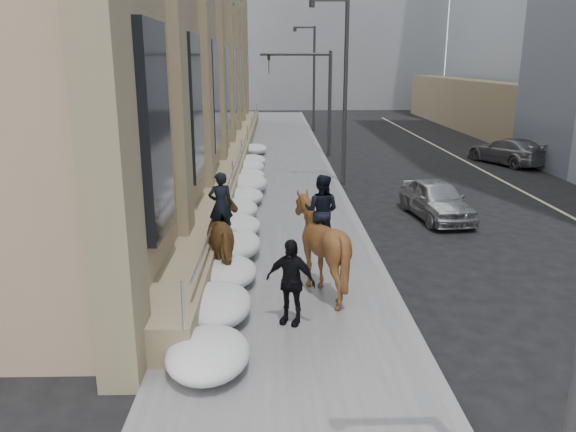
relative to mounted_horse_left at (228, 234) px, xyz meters
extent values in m
plane|color=black|center=(1.42, -2.81, -1.14)|extent=(140.00, 140.00, 0.00)
cube|color=#57575A|center=(1.42, 7.19, -1.08)|extent=(5.00, 80.00, 0.12)
cube|color=slate|center=(4.04, 7.19, -1.08)|extent=(0.24, 80.00, 0.12)
cube|color=#BFB78C|center=(11.92, 7.19, -1.14)|extent=(0.15, 70.00, 0.01)
cube|color=#837454|center=(-0.83, 17.19, -0.69)|extent=(1.10, 44.00, 0.90)
cylinder|color=silver|center=(-0.38, 17.19, 0.21)|extent=(0.06, 42.00, 0.06)
cube|color=black|center=(-1.28, 10.19, 2.86)|extent=(0.20, 2.20, 4.50)
cube|color=gray|center=(-4.58, 69.19, 8.86)|extent=(24.00, 12.00, 20.00)
cylinder|color=#2D2D30|center=(4.32, 11.19, 2.86)|extent=(0.18, 0.18, 8.00)
cube|color=#2D2D30|center=(3.52, 11.19, 6.76)|extent=(1.60, 0.15, 0.12)
cylinder|color=#2D2D30|center=(2.82, 11.19, 6.61)|extent=(0.24, 0.24, 0.30)
cylinder|color=#2D2D30|center=(4.32, 31.19, 2.86)|extent=(0.18, 0.18, 8.00)
cube|color=#2D2D30|center=(3.52, 31.19, 6.76)|extent=(1.60, 0.15, 0.12)
cylinder|color=#2D2D30|center=(2.82, 31.19, 6.61)|extent=(0.24, 0.24, 0.30)
cylinder|color=#2D2D30|center=(4.42, 19.19, 1.86)|extent=(0.20, 0.20, 6.00)
cylinder|color=#2D2D30|center=(2.42, 19.19, 4.66)|extent=(4.00, 0.16, 0.16)
imported|color=black|center=(0.92, 19.19, 4.16)|extent=(0.18, 0.22, 1.10)
ellipsoid|color=silver|center=(-0.03, -2.81, -0.68)|extent=(1.50, 2.10, 0.68)
ellipsoid|color=silver|center=(0.02, 1.19, -0.66)|extent=(1.60, 2.20, 0.72)
ellipsoid|color=silver|center=(-0.08, 5.19, -0.70)|extent=(1.40, 2.00, 0.64)
ellipsoid|color=silver|center=(0.07, 9.19, -0.64)|extent=(1.70, 2.30, 0.76)
ellipsoid|color=silver|center=(-0.03, 13.19, -0.69)|extent=(1.50, 2.10, 0.66)
imported|color=#563A19|center=(0.00, -0.01, -0.08)|extent=(1.60, 2.43, 1.89)
imported|color=black|center=(0.00, 0.14, 0.73)|extent=(0.72, 0.57, 1.72)
imported|color=#513017|center=(2.26, -1.31, 0.12)|extent=(2.43, 2.57, 2.28)
imported|color=black|center=(2.26, -1.16, 0.91)|extent=(1.01, 0.90, 1.72)
imported|color=black|center=(1.53, -3.00, -0.10)|extent=(1.17, 0.84, 1.84)
imported|color=#A5A9AC|center=(6.95, 5.43, -0.44)|extent=(2.11, 4.25, 1.39)
imported|color=slate|center=(13.90, 16.21, -0.43)|extent=(3.67, 5.31, 1.43)
camera|label=1|loc=(1.22, -13.78, 4.29)|focal=35.00mm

